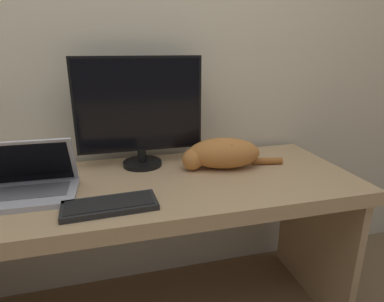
{
  "coord_description": "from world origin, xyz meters",
  "views": [
    {
      "loc": [
        -0.12,
        -0.9,
        1.26
      ],
      "look_at": [
        0.2,
        0.3,
        0.86
      ],
      "focal_mm": 30.0,
      "sensor_mm": 36.0,
      "label": 1
    }
  ],
  "objects_px": {
    "laptop": "(28,185)",
    "external_keyboard": "(110,205)",
    "monitor": "(140,111)",
    "cat": "(222,153)"
  },
  "relations": [
    {
      "from": "laptop",
      "to": "external_keyboard",
      "type": "height_order",
      "value": "laptop"
    },
    {
      "from": "external_keyboard",
      "to": "monitor",
      "type": "bearing_deg",
      "value": 65.59
    },
    {
      "from": "monitor",
      "to": "cat",
      "type": "bearing_deg",
      "value": -19.49
    },
    {
      "from": "monitor",
      "to": "external_keyboard",
      "type": "distance_m",
      "value": 0.49
    },
    {
      "from": "monitor",
      "to": "cat",
      "type": "xyz_separation_m",
      "value": [
        0.35,
        -0.12,
        -0.19
      ]
    },
    {
      "from": "laptop",
      "to": "cat",
      "type": "height_order",
      "value": "laptop"
    },
    {
      "from": "monitor",
      "to": "laptop",
      "type": "bearing_deg",
      "value": -153.15
    },
    {
      "from": "laptop",
      "to": "external_keyboard",
      "type": "distance_m",
      "value": 0.34
    },
    {
      "from": "laptop",
      "to": "external_keyboard",
      "type": "xyz_separation_m",
      "value": [
        0.29,
        -0.17,
        -0.03
      ]
    },
    {
      "from": "cat",
      "to": "monitor",
      "type": "bearing_deg",
      "value": 171.83
    }
  ]
}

